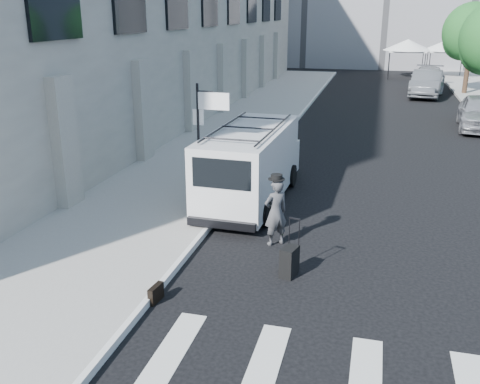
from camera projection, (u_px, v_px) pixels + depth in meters
The scene contains 14 objects.
ground at pixel (267, 275), 11.59m from camera, with size 120.00×120.00×0.00m, color black.
sidewalk_left at pixel (250, 122), 27.24m from camera, with size 4.50×48.00×0.15m, color gray.
building_left at pixel (129, 0), 28.90m from camera, with size 10.00×44.00×12.00m, color gray.
sign_pole at pixel (206, 121), 14.24m from camera, with size 1.03×0.07×3.50m.
tree_far at pixel (470, 34), 35.23m from camera, with size 3.80×3.83×6.03m.
tent_left at pixel (408, 45), 44.58m from camera, with size 4.00×4.00×3.20m.
tent_right at pixel (448, 45), 44.28m from camera, with size 4.00×4.00×3.20m.
businessman at pixel (276, 212), 12.89m from camera, with size 0.61×0.40×1.67m, color #404043.
briefcase at pixel (156, 294), 10.52m from camera, with size 0.12×0.44×0.34m, color black.
suitcase at pixel (289, 261), 11.49m from camera, with size 0.39×0.51×1.27m.
cargo_van at pixel (251, 163), 15.89m from camera, with size 2.22×5.89×2.20m.
parked_car_a at pixel (480, 112), 25.62m from camera, with size 1.94×4.83×1.64m, color gray.
parked_car_b at pixel (426, 84), 35.43m from camera, with size 1.82×5.21×1.72m, color #54575B.
parked_car_c at pixel (428, 79), 38.03m from camera, with size 2.29×5.64×1.64m, color gray.
Camera 1 is at (2.05, -10.20, 5.45)m, focal length 40.00 mm.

